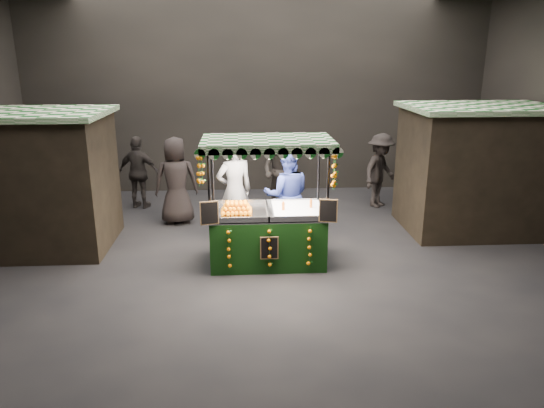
{
  "coord_description": "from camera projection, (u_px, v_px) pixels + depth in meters",
  "views": [
    {
      "loc": [
        -0.45,
        -8.46,
        3.61
      ],
      "look_at": [
        0.09,
        0.32,
        0.97
      ],
      "focal_mm": 33.43,
      "sensor_mm": 36.0,
      "label": 1
    }
  ],
  "objects": [
    {
      "name": "neighbour_stall_left",
      "position": [
        31.0,
        180.0,
        9.47
      ],
      "size": [
        3.0,
        2.2,
        2.6
      ],
      "color": "black",
      "rests_on": "ground"
    },
    {
      "name": "juice_stall",
      "position": [
        268.0,
        226.0,
        8.86
      ],
      "size": [
        2.3,
        1.35,
        2.23
      ],
      "color": "black",
      "rests_on": "ground"
    },
    {
      "name": "shopper_1",
      "position": [
        279.0,
        171.0,
        11.94
      ],
      "size": [
        1.13,
        1.09,
        1.84
      ],
      "rotation": [
        0.0,
        0.0,
        -0.63
      ],
      "color": "#2E2925",
      "rests_on": "ground"
    },
    {
      "name": "shopper_3",
      "position": [
        380.0,
        171.0,
        12.14
      ],
      "size": [
        1.28,
        1.28,
        1.78
      ],
      "rotation": [
        0.0,
        0.0,
        0.78
      ],
      "color": "black",
      "rests_on": "ground"
    },
    {
      "name": "vendor_grey",
      "position": [
        235.0,
        191.0,
        9.86
      ],
      "size": [
        0.87,
        0.73,
        2.03
      ],
      "rotation": [
        0.0,
        0.0,
        3.53
      ],
      "color": "gray",
      "rests_on": "ground"
    },
    {
      "name": "market_hall",
      "position": [
        268.0,
        67.0,
        8.18
      ],
      "size": [
        12.1,
        10.1,
        5.05
      ],
      "color": "black",
      "rests_on": "ground"
    },
    {
      "name": "vendor_blue",
      "position": [
        287.0,
        195.0,
        9.84
      ],
      "size": [
        0.94,
        0.74,
        1.89
      ],
      "rotation": [
        0.0,
        0.0,
        3.11
      ],
      "color": "navy",
      "rests_on": "ground"
    },
    {
      "name": "shopper_4",
      "position": [
        176.0,
        181.0,
        10.92
      ],
      "size": [
        1.01,
        0.73,
        1.9
      ],
      "rotation": [
        0.0,
        0.0,
        3.29
      ],
      "color": "black",
      "rests_on": "ground"
    },
    {
      "name": "shopper_0",
      "position": [
        99.0,
        183.0,
        10.68
      ],
      "size": [
        0.83,
        0.71,
        1.92
      ],
      "rotation": [
        0.0,
        0.0,
        0.43
      ],
      "color": "#2A2522",
      "rests_on": "ground"
    },
    {
      "name": "neighbour_stall_right",
      "position": [
        476.0,
        168.0,
        10.47
      ],
      "size": [
        3.0,
        2.2,
        2.6
      ],
      "color": "black",
      "rests_on": "ground"
    },
    {
      "name": "ground",
      "position": [
        268.0,
        260.0,
        9.15
      ],
      "size": [
        12.0,
        12.0,
        0.0
      ],
      "primitive_type": "plane",
      "color": "black",
      "rests_on": "ground"
    },
    {
      "name": "shopper_2",
      "position": [
        139.0,
        173.0,
        12.04
      ],
      "size": [
        1.09,
        0.69,
        1.74
      ],
      "rotation": [
        0.0,
        0.0,
        2.86
      ],
      "color": "#2D2724",
      "rests_on": "ground"
    }
  ]
}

